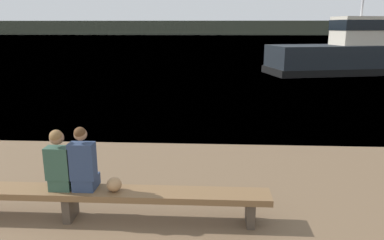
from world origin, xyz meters
name	(u,v)px	position (x,y,z in m)	size (l,w,h in m)	color
water_surface	(207,34)	(0.00, 126.70, 0.00)	(240.00, 240.00, 0.00)	#426B8E
far_shoreline	(207,28)	(0.00, 123.11, 2.17)	(600.00, 12.00, 4.34)	#424738
bench_main	(69,195)	(-0.08, 2.85, 0.39)	(6.08, 0.46, 0.48)	brown
person_left	(60,163)	(-0.19, 2.86, 0.90)	(0.37, 0.41, 0.94)	#2D4C3D
person_right	(83,163)	(0.17, 2.86, 0.91)	(0.37, 0.40, 0.99)	navy
shopping_bag	(114,184)	(0.63, 2.83, 0.59)	(0.22, 0.23, 0.21)	#9E754C
tugboat_red	(356,55)	(10.93, 21.74, 1.09)	(11.30, 5.69, 6.37)	black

